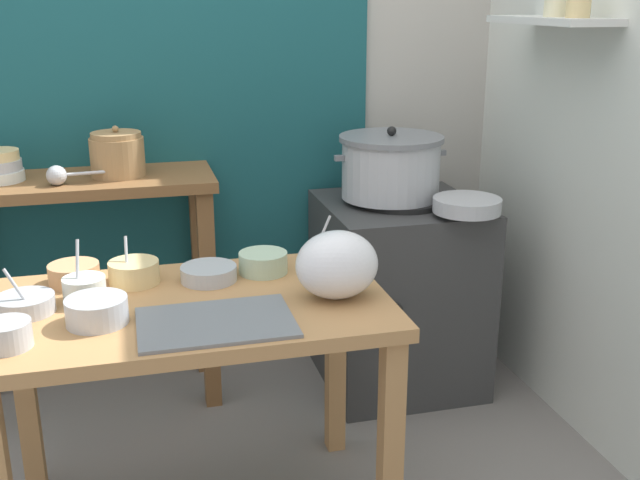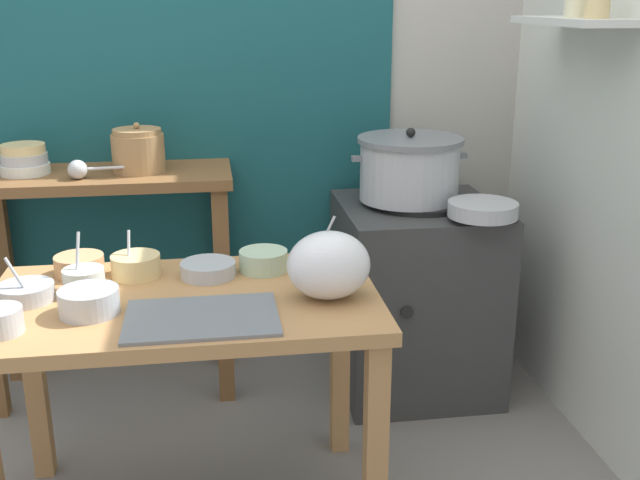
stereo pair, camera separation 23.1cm
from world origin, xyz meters
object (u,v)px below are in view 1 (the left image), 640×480
object	(u,v)px
back_shelf_table	(85,236)
prep_bowl_5	(323,251)
plastic_bag	(337,265)
prep_bowl_7	(7,334)
ladle	(61,175)
prep_bowl_0	(97,310)
prep_bowl_4	(74,273)
prep_bowl_6	(209,273)
clay_pot	(117,155)
steamer_pot	(391,167)
prep_bowl_8	(84,288)
prep_bowl_2	(134,271)
prep_bowl_3	(25,303)
serving_tray	(216,322)
wide_pan	(467,205)
prep_bowl_1	(263,262)
prep_table	(192,338)
stove_block	(398,292)

from	to	relation	value
back_shelf_table	prep_bowl_5	xyz separation A→B (m)	(0.76, -0.59, 0.07)
plastic_bag	prep_bowl_7	size ratio (longest dim) A/B	1.97
ladle	back_shelf_table	bearing A→B (deg)	59.63
prep_bowl_0	prep_bowl_4	bearing A→B (deg)	102.77
ladle	prep_bowl_6	world-z (taller)	ladle
clay_pot	steamer_pot	bearing A→B (deg)	-6.18
steamer_pot	prep_bowl_4	world-z (taller)	steamer_pot
back_shelf_table	prep_bowl_0	size ratio (longest dim) A/B	6.02
plastic_bag	prep_bowl_8	bearing A→B (deg)	167.93
prep_bowl_0	prep_bowl_2	distance (m)	0.29
plastic_bag	prep_bowl_7	xyz separation A→B (m)	(-0.85, -0.11, -0.06)
prep_bowl_3	prep_bowl_4	size ratio (longest dim) A/B	1.06
serving_tray	prep_bowl_4	size ratio (longest dim) A/B	2.71
clay_pot	wide_pan	world-z (taller)	clay_pot
back_shelf_table	serving_tray	size ratio (longest dim) A/B	2.40
prep_bowl_1	prep_bowl_8	size ratio (longest dim) A/B	0.86
steamer_pot	prep_bowl_7	world-z (taller)	steamer_pot
prep_table	clay_pot	world-z (taller)	clay_pot
wide_pan	prep_bowl_4	world-z (taller)	wide_pan
prep_bowl_3	prep_bowl_8	bearing A→B (deg)	16.11
prep_table	wide_pan	bearing A→B (deg)	23.77
prep_bowl_0	prep_bowl_8	xyz separation A→B (m)	(-0.04, 0.16, 0.00)
ladle	prep_bowl_6	distance (m)	0.76
prep_table	prep_bowl_0	xyz separation A→B (m)	(-0.24, -0.09, 0.15)
prep_table	back_shelf_table	distance (m)	0.90
steamer_pot	prep_bowl_1	world-z (taller)	steamer_pot
prep_table	prep_bowl_0	world-z (taller)	prep_bowl_0
steamer_pot	back_shelf_table	bearing A→B (deg)	174.56
prep_table	prep_bowl_7	size ratio (longest dim) A/B	9.26
prep_bowl_0	prep_bowl_1	world-z (taller)	prep_bowl_0
back_shelf_table	prep_bowl_3	size ratio (longest dim) A/B	6.15
ladle	clay_pot	bearing A→B (deg)	26.30
prep_bowl_1	prep_bowl_2	distance (m)	0.38
prep_bowl_6	prep_bowl_8	bearing A→B (deg)	-167.74
ladle	prep_bowl_1	distance (m)	0.85
prep_bowl_1	prep_bowl_7	bearing A→B (deg)	-152.43
prep_bowl_3	prep_bowl_6	xyz separation A→B (m)	(0.50, 0.12, -0.00)
clay_pot	prep_bowl_5	xyz separation A→B (m)	(0.62, -0.59, -0.23)
wide_pan	clay_pot	bearing A→B (deg)	162.51
stove_block	prep_bowl_2	distance (m)	1.21
clay_pot	plastic_bag	bearing A→B (deg)	-57.79
stove_block	plastic_bag	bearing A→B (deg)	-121.62
prep_bowl_2	prep_bowl_0	bearing A→B (deg)	-110.12
ladle	prep_bowl_2	distance (m)	0.63
steamer_pot	prep_bowl_4	size ratio (longest dim) A/B	3.04
prep_bowl_0	prep_bowl_5	size ratio (longest dim) A/B	1.15
prep_bowl_3	prep_bowl_4	world-z (taller)	prep_bowl_3
clay_pot	prep_bowl_3	size ratio (longest dim) A/B	1.25
plastic_bag	prep_bowl_2	bearing A→B (deg)	154.95
stove_block	prep_bowl_5	bearing A→B (deg)	-133.30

